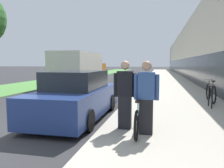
% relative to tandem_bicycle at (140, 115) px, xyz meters
% --- Properties ---
extents(sidewalk_slab, '(4.25, 70.00, 0.13)m').
position_rel_tandem_bicycle_xyz_m(sidewalk_slab, '(1.11, 19.64, -0.43)').
color(sidewalk_slab, '#BCB5A5').
rests_on(sidewalk_slab, ground).
extents(storefront_facade, '(10.01, 70.00, 6.31)m').
position_rel_tandem_bicycle_xyz_m(storefront_facade, '(8.27, 27.64, 2.66)').
color(storefront_facade, beige).
rests_on(storefront_facade, ground).
extents(lawn_strip, '(4.54, 70.00, 0.03)m').
position_rel_tandem_bicycle_xyz_m(lawn_strip, '(-9.90, 23.64, -0.48)').
color(lawn_strip, '#518E42').
rests_on(lawn_strip, ground).
extents(tandem_bicycle, '(0.52, 2.28, 0.84)m').
position_rel_tandem_bicycle_xyz_m(tandem_bicycle, '(0.00, 0.00, 0.00)').
color(tandem_bicycle, black).
rests_on(tandem_bicycle, sidewalk_slab).
extents(person_rider, '(0.58, 0.23, 1.71)m').
position_rel_tandem_bicycle_xyz_m(person_rider, '(0.17, -0.28, 0.50)').
color(person_rider, black).
rests_on(person_rider, sidewalk_slab).
extents(person_bystander, '(0.58, 0.23, 1.72)m').
position_rel_tandem_bicycle_xyz_m(person_bystander, '(-0.38, 0.03, 0.50)').
color(person_bystander, black).
rests_on(person_bystander, sidewalk_slab).
extents(bike_rack_hoop, '(0.05, 0.60, 0.84)m').
position_rel_tandem_bicycle_xyz_m(bike_rack_hoop, '(2.34, 3.35, 0.15)').
color(bike_rack_hoop, black).
rests_on(bike_rack_hoop, sidewalk_slab).
extents(cruiser_bike_nearest, '(0.52, 1.75, 0.95)m').
position_rel_tandem_bicycle_xyz_m(cruiser_bike_nearest, '(2.61, 4.55, 0.04)').
color(cruiser_bike_nearest, black).
rests_on(cruiser_bike_nearest, sidewalk_slab).
extents(parked_sedan_curbside, '(1.87, 4.45, 1.54)m').
position_rel_tandem_bicycle_xyz_m(parked_sedan_curbside, '(-2.17, 1.29, 0.21)').
color(parked_sedan_curbside, navy).
rests_on(parked_sedan_curbside, ground).
extents(moving_truck, '(2.56, 7.42, 2.63)m').
position_rel_tandem_bicycle_xyz_m(moving_truck, '(-5.86, 11.50, 0.85)').
color(moving_truck, orange).
rests_on(moving_truck, ground).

